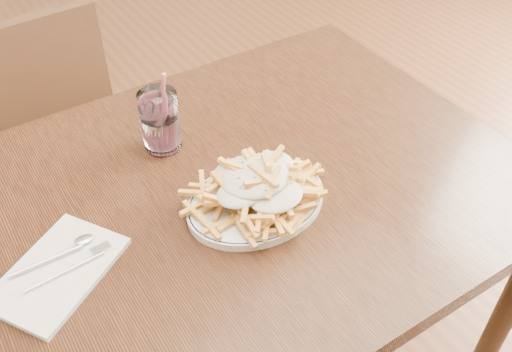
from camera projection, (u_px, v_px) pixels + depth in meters
table at (208, 227)px, 1.08m from camera, size 1.20×0.80×0.75m
chair_far at (33, 138)px, 1.56m from camera, size 0.43×0.43×0.88m
fries_plate at (256, 202)px, 1.01m from camera, size 0.30×0.28×0.02m
loaded_fries at (256, 183)px, 0.98m from camera, size 0.24×0.19×0.07m
napkin at (58, 272)px, 0.90m from camera, size 0.25×0.22×0.01m
cutlery at (55, 267)px, 0.89m from camera, size 0.17×0.06×0.01m
water_glass at (161, 124)px, 1.10m from camera, size 0.08×0.08×0.17m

